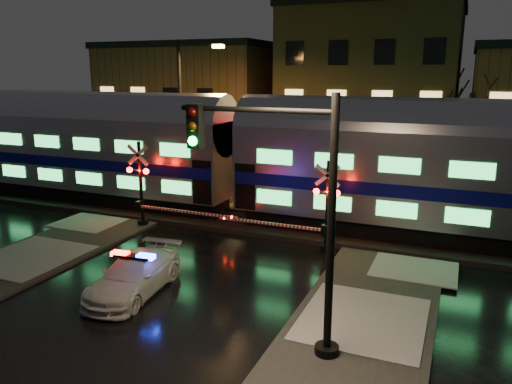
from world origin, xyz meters
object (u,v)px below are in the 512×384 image
crossing_signal_right (318,215)px  crossing_signal_left (146,193)px  police_car (134,275)px  traffic_light (290,221)px  streetlight (185,108)px

crossing_signal_right → crossing_signal_left: 8.21m
police_car → crossing_signal_left: (-3.74, 6.18, 1.04)m
crossing_signal_left → police_car: bearing=-58.8°
crossing_signal_right → traffic_light: (1.36, -7.51, 2.01)m
police_car → crossing_signal_left: bearing=115.4°
police_car → crossing_signal_left: 7.30m
traffic_light → streetlight: bearing=131.1°
crossing_signal_right → traffic_light: bearing=-79.8°
police_car → streetlight: streetlight is taller
police_car → streetlight: size_ratio=0.51×
crossing_signal_right → traffic_light: 7.90m
streetlight → crossing_signal_left: bearing=-75.2°
traffic_light → streetlight: streetlight is taller
police_car → traffic_light: 6.66m
crossing_signal_left → streetlight: size_ratio=0.65×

